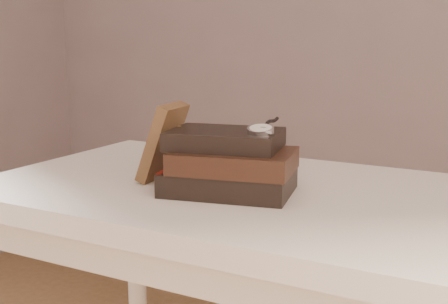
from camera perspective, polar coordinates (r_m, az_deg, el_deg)
The scene contains 5 objects.
table at distance 1.17m, azimuth 1.73°, elevation -7.65°, with size 1.00×0.60×0.75m.
book_stack at distance 1.09m, azimuth 0.53°, elevation -1.16°, with size 0.26×0.20×0.12m.
journal at distance 1.18m, azimuth -5.90°, elevation 0.96°, with size 0.02×0.10×0.16m, color #412B19.
pocket_watch at distance 1.05m, azimuth 3.65°, elevation 2.25°, with size 0.06×0.15×0.02m.
eyeglasses at distance 1.18m, azimuth -2.29°, elevation 0.42°, with size 0.12×0.13×0.05m.
Camera 1 is at (0.50, -0.64, 1.04)m, focal length 47.66 mm.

